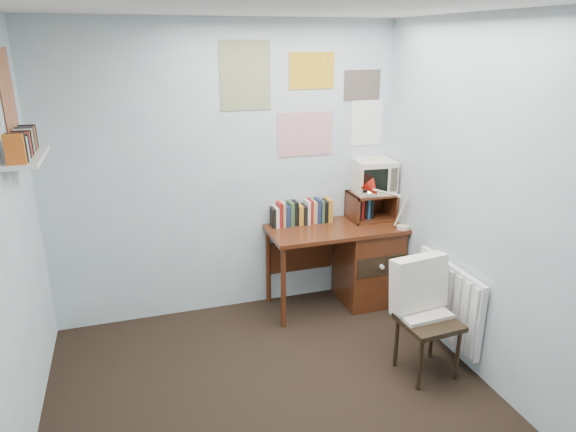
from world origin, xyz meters
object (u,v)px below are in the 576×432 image
desk_lamp (404,208)px  tv_riser (371,206)px  desk (362,260)px  radiator (448,300)px  wall_shelf (27,157)px  crt_tv (374,175)px  desk_chair (429,322)px

desk_lamp → tv_riser: size_ratio=0.96×
desk → tv_riser: 0.51m
radiator → wall_shelf: wall_shelf is taller
crt_tv → radiator: bearing=-76.6°
desk_lamp → wall_shelf: wall_shelf is taller
desk_chair → crt_tv: size_ratio=2.44×
desk → desk_chair: bearing=-91.5°
crt_tv → desk_lamp: bearing=-64.1°
tv_riser → radiator: size_ratio=0.50×
desk → radiator: desk is taller
desk → wall_shelf: size_ratio=1.94×
crt_tv → desk_chair: bearing=-92.1°
desk → desk_lamp: desk_lamp is taller
desk → tv_riser: tv_riser is taller
radiator → wall_shelf: 3.15m
crt_tv → wall_shelf: bearing=-164.0°
desk_chair → crt_tv: 1.51m
wall_shelf → desk_lamp: bearing=3.2°
desk → desk_chair: desk_chair is taller
crt_tv → desk: bearing=-131.1°
radiator → desk: bearing=107.2°
tv_riser → desk_lamp: bearing=-65.6°
desk_lamp → tv_riser: bearing=100.9°
tv_riser → crt_tv: crt_tv is taller
desk_chair → radiator: desk_chair is taller
tv_riser → radiator: (0.17, -1.04, -0.47)m
tv_riser → crt_tv: size_ratio=1.17×
tv_riser → crt_tv: (0.02, 0.02, 0.29)m
desk → wall_shelf: 2.87m
crt_tv → radiator: (0.15, -1.06, -0.75)m
tv_riser → radiator: tv_riser is taller
desk → crt_tv: 0.79m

